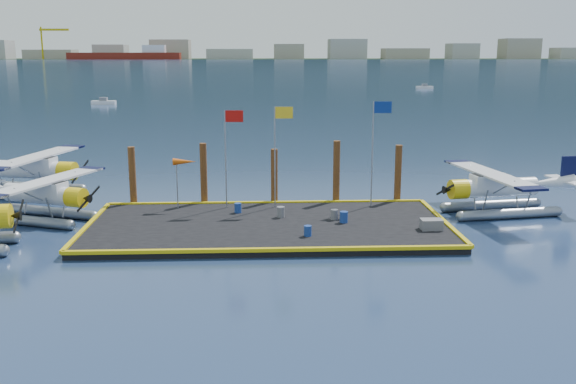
# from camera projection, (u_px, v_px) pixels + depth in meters

# --- Properties ---
(ground) EXTENTS (4000.00, 4000.00, 0.00)m
(ground) POSITION_uv_depth(u_px,v_px,m) (268.00, 230.00, 36.19)
(ground) COLOR #192C4D
(ground) RESTS_ON ground
(dock) EXTENTS (20.00, 10.00, 0.40)m
(dock) POSITION_uv_depth(u_px,v_px,m) (268.00, 226.00, 36.14)
(dock) COLOR black
(dock) RESTS_ON ground
(dock_bumpers) EXTENTS (20.25, 10.25, 0.18)m
(dock_bumpers) POSITION_uv_depth(u_px,v_px,m) (268.00, 221.00, 36.08)
(dock_bumpers) COLOR #C2AB0B
(dock_bumpers) RESTS_ON dock
(far_backdrop) EXTENTS (3050.00, 2050.00, 810.00)m
(far_backdrop) POSITION_uv_depth(u_px,v_px,m) (346.00, 52.00, 1740.59)
(far_backdrop) COLOR black
(far_backdrop) RESTS_ON ground
(seaplane_b) EXTENTS (8.78, 9.28, 3.37)m
(seaplane_b) POSITION_uv_depth(u_px,v_px,m) (43.00, 197.00, 37.69)
(seaplane_b) COLOR gray
(seaplane_b) RESTS_ON ground
(seaplane_c) EXTENTS (9.80, 10.63, 3.77)m
(seaplane_c) POSITION_uv_depth(u_px,v_px,m) (32.00, 172.00, 44.51)
(seaplane_c) COLOR gray
(seaplane_c) RESTS_ON ground
(seaplane_d) EXTENTS (9.00, 9.88, 3.49)m
(seaplane_d) POSITION_uv_depth(u_px,v_px,m) (496.00, 190.00, 39.31)
(seaplane_d) COLOR gray
(seaplane_d) RESTS_ON ground
(drum_0) EXTENTS (0.41, 0.41, 0.58)m
(drum_0) POSITION_uv_depth(u_px,v_px,m) (238.00, 208.00, 38.37)
(drum_0) COLOR navy
(drum_0) RESTS_ON dock
(drum_1) EXTENTS (0.40, 0.40, 0.56)m
(drum_1) POSITION_uv_depth(u_px,v_px,m) (308.00, 231.00, 33.50)
(drum_1) COLOR navy
(drum_1) RESTS_ON dock
(drum_2) EXTENTS (0.45, 0.45, 0.64)m
(drum_2) POSITION_uv_depth(u_px,v_px,m) (344.00, 217.00, 36.14)
(drum_2) COLOR navy
(drum_2) RESTS_ON dock
(drum_4) EXTENTS (0.42, 0.42, 0.60)m
(drum_4) POSITION_uv_depth(u_px,v_px,m) (334.00, 214.00, 36.79)
(drum_4) COLOR slate
(drum_4) RESTS_ON dock
(drum_5) EXTENTS (0.44, 0.44, 0.63)m
(drum_5) POSITION_uv_depth(u_px,v_px,m) (281.00, 212.00, 37.31)
(drum_5) COLOR slate
(drum_5) RESTS_ON dock
(crate) EXTENTS (1.15, 0.76, 0.57)m
(crate) POSITION_uv_depth(u_px,v_px,m) (431.00, 224.00, 34.73)
(crate) COLOR slate
(crate) RESTS_ON dock
(flagpole_red) EXTENTS (1.14, 0.08, 6.00)m
(flagpole_red) POSITION_uv_depth(u_px,v_px,m) (229.00, 144.00, 38.85)
(flagpole_red) COLOR gray
(flagpole_red) RESTS_ON dock
(flagpole_yellow) EXTENTS (1.14, 0.08, 6.20)m
(flagpole_yellow) POSITION_uv_depth(u_px,v_px,m) (278.00, 141.00, 38.96)
(flagpole_yellow) COLOR gray
(flagpole_yellow) RESTS_ON dock
(flagpole_blue) EXTENTS (1.14, 0.08, 6.50)m
(flagpole_blue) POSITION_uv_depth(u_px,v_px,m) (376.00, 138.00, 39.20)
(flagpole_blue) COLOR gray
(flagpole_blue) RESTS_ON dock
(windsock) EXTENTS (1.40, 0.44, 3.12)m
(windsock) POSITION_uv_depth(u_px,v_px,m) (184.00, 163.00, 38.97)
(windsock) COLOR gray
(windsock) RESTS_ON dock
(piling_0) EXTENTS (0.44, 0.44, 4.00)m
(piling_0) POSITION_uv_depth(u_px,v_px,m) (133.00, 178.00, 40.64)
(piling_0) COLOR #422412
(piling_0) RESTS_ON ground
(piling_1) EXTENTS (0.44, 0.44, 4.20)m
(piling_1) POSITION_uv_depth(u_px,v_px,m) (204.00, 176.00, 40.82)
(piling_1) COLOR #422412
(piling_1) RESTS_ON ground
(piling_2) EXTENTS (0.44, 0.44, 3.80)m
(piling_2) POSITION_uv_depth(u_px,v_px,m) (274.00, 178.00, 41.07)
(piling_2) COLOR #422412
(piling_2) RESTS_ON ground
(piling_3) EXTENTS (0.44, 0.44, 4.30)m
(piling_3) POSITION_uv_depth(u_px,v_px,m) (336.00, 174.00, 41.20)
(piling_3) COLOR #422412
(piling_3) RESTS_ON ground
(piling_4) EXTENTS (0.44, 0.44, 4.00)m
(piling_4) POSITION_uv_depth(u_px,v_px,m) (398.00, 176.00, 41.42)
(piling_4) COLOR #422412
(piling_4) RESTS_ON ground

